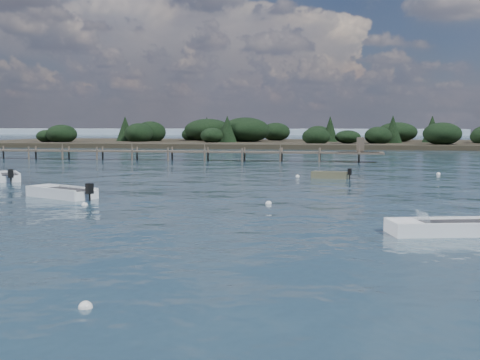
% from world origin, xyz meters
% --- Properties ---
extents(ground, '(400.00, 400.00, 0.00)m').
position_xyz_m(ground, '(0.00, 60.00, 0.00)').
color(ground, '#172935').
rests_on(ground, ground).
extents(dinghy_mid_white_a, '(4.77, 2.61, 1.09)m').
position_xyz_m(dinghy_mid_white_a, '(5.86, 4.36, 0.14)').
color(dinghy_mid_white_a, white).
rests_on(dinghy_mid_white_a, ground).
extents(tender_far_grey, '(3.11, 3.58, 1.23)m').
position_xyz_m(tender_far_grey, '(-21.95, 21.41, 0.17)').
color(tender_far_grey, silver).
rests_on(tender_far_grey, ground).
extents(dinghy_mid_grey, '(4.62, 3.37, 1.18)m').
position_xyz_m(dinghy_mid_grey, '(-13.48, 12.55, 0.16)').
color(dinghy_mid_grey, silver).
rests_on(dinghy_mid_grey, ground).
extents(tender_far_white, '(3.06, 1.73, 1.03)m').
position_xyz_m(tender_far_white, '(1.12, 27.22, 0.15)').
color(tender_far_white, '#676244').
rests_on(tender_far_white, ground).
extents(buoy_a, '(0.32, 0.32, 0.32)m').
position_xyz_m(buoy_a, '(-3.61, -6.46, 0.00)').
color(buoy_a, silver).
rests_on(buoy_a, ground).
extents(buoy_c, '(0.32, 0.32, 0.32)m').
position_xyz_m(buoy_c, '(-10.80, 9.63, 0.00)').
color(buoy_c, silver).
rests_on(buoy_c, ground).
extents(buoy_e, '(0.32, 0.32, 0.32)m').
position_xyz_m(buoy_e, '(-1.40, 28.30, 0.00)').
color(buoy_e, silver).
rests_on(buoy_e, ground).
extents(buoy_extra_a, '(0.32, 0.32, 0.32)m').
position_xyz_m(buoy_extra_a, '(-1.71, 11.72, 0.00)').
color(buoy_extra_a, silver).
rests_on(buoy_extra_a, ground).
extents(buoy_extra_b, '(0.32, 0.32, 0.32)m').
position_xyz_m(buoy_extra_b, '(9.86, 32.55, 0.00)').
color(buoy_extra_b, silver).
rests_on(buoy_extra_b, ground).
extents(jetty, '(64.50, 3.20, 3.40)m').
position_xyz_m(jetty, '(-21.74, 47.99, 0.98)').
color(jetty, brown).
rests_on(jetty, ground).
extents(far_headland, '(190.00, 40.00, 5.80)m').
position_xyz_m(far_headland, '(25.00, 100.00, 1.96)').
color(far_headland, black).
rests_on(far_headland, ground).
extents(distant_haze, '(280.00, 20.00, 2.40)m').
position_xyz_m(distant_haze, '(-90.00, 230.00, 0.00)').
color(distant_haze, '#95A7B8').
rests_on(distant_haze, ground).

